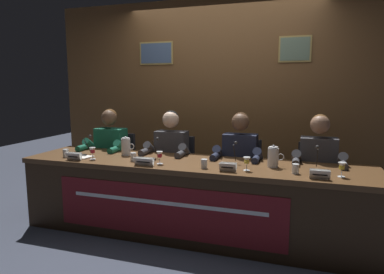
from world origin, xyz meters
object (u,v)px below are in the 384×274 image
(nameplate_far_right, at_px, (320,174))
(water_pitcher_right_side, at_px, (273,157))
(juice_glass_center_left, at_px, (160,155))
(chair_far_left, at_px, (117,170))
(nameplate_far_left, at_px, (74,156))
(microphone_far_left, at_px, (86,149))
(juice_glass_center_right, at_px, (247,161))
(microphone_center_right, at_px, (234,157))
(document_stack_far_left, at_px, (82,157))
(juice_glass_far_left, at_px, (93,151))
(microphone_far_right, at_px, (317,162))
(chair_center_right, at_px, (241,181))
(nameplate_center_right, at_px, (228,167))
(water_cup_far_left, at_px, (66,154))
(panelist_far_right, at_px, (318,166))
(water_cup_center_left, at_px, (133,157))
(nameplate_center_left, at_px, (144,162))
(panelist_far_left, at_px, (108,152))
(water_pitcher_left_side, at_px, (126,147))
(chair_center_left, at_px, (175,175))
(water_cup_center_right, at_px, (204,164))
(water_cup_far_right, at_px, (295,169))
(microphone_center_left, at_px, (154,152))
(panelist_center_left, at_px, (169,156))
(juice_glass_far_right, at_px, (342,167))
(panelist_center_right, at_px, (239,161))

(nameplate_far_right, height_order, water_pitcher_right_side, water_pitcher_right_side)
(juice_glass_center_left, relative_size, nameplate_far_right, 0.77)
(chair_far_left, relative_size, nameplate_far_left, 5.44)
(chair_far_left, height_order, microphone_far_left, microphone_far_left)
(juice_glass_center_right, bearing_deg, water_pitcher_right_side, 45.27)
(microphone_center_right, distance_m, document_stack_far_left, 1.61)
(juice_glass_far_left, bearing_deg, microphone_far_right, 5.65)
(chair_center_right, relative_size, nameplate_center_right, 5.88)
(nameplate_center_right, distance_m, microphone_center_right, 0.28)
(water_cup_far_left, height_order, panelist_far_right, panelist_far_right)
(juice_glass_far_left, xyz_separation_m, water_cup_center_left, (0.44, 0.06, -0.05))
(chair_center_right, height_order, nameplate_far_right, chair_center_right)
(nameplate_far_left, relative_size, microphone_far_left, 0.75)
(water_cup_far_left, distance_m, nameplate_center_left, 0.97)
(juice_glass_center_left, relative_size, document_stack_far_left, 0.53)
(microphone_center_right, bearing_deg, panelist_far_left, 166.94)
(chair_center_right, relative_size, water_pitcher_right_side, 4.23)
(nameplate_center_right, bearing_deg, water_pitcher_left_side, 163.39)
(juice_glass_far_left, relative_size, chair_center_right, 0.14)
(microphone_far_left, distance_m, juice_glass_center_right, 1.77)
(juice_glass_center_left, xyz_separation_m, nameplate_far_right, (1.46, -0.10, -0.05))
(panelist_far_left, xyz_separation_m, nameplate_far_left, (0.04, -0.69, 0.08))
(document_stack_far_left, bearing_deg, juice_glass_center_left, -1.86)
(chair_center_left, relative_size, juice_glass_center_right, 7.16)
(juice_glass_center_right, height_order, panelist_far_right, panelist_far_right)
(panelist_far_left, bearing_deg, water_cup_center_right, -23.39)
(water_cup_far_right, bearing_deg, water_pitcher_left_side, 172.00)
(water_cup_center_right, xyz_separation_m, water_pitcher_left_side, (-0.97, 0.31, 0.06))
(microphone_center_left, height_order, juice_glass_center_right, microphone_center_left)
(panelist_center_left, distance_m, nameplate_center_left, 0.69)
(panelist_far_left, distance_m, water_pitcher_right_side, 2.02)
(microphone_center_right, height_order, water_cup_far_right, microphone_center_right)
(microphone_far_left, distance_m, juice_glass_center_left, 0.93)
(microphone_far_left, height_order, microphone_center_left, same)
(water_cup_far_left, xyz_separation_m, document_stack_far_left, (0.17, 0.04, -0.03))
(chair_center_left, xyz_separation_m, juice_glass_far_right, (1.76, -0.74, 0.40))
(chair_far_left, relative_size, water_cup_far_right, 10.44)
(document_stack_far_left, bearing_deg, panelist_center_left, 34.93)
(panelist_center_right, relative_size, water_pitcher_left_side, 5.78)
(microphone_center_right, distance_m, microphone_far_right, 0.75)
(chair_center_left, relative_size, nameplate_center_left, 4.56)
(nameplate_center_left, xyz_separation_m, microphone_center_left, (-0.03, 0.30, 0.03))
(juice_glass_center_left, xyz_separation_m, water_pitcher_right_side, (1.06, 0.22, 0.01))
(juice_glass_center_left, bearing_deg, document_stack_far_left, 178.14)
(chair_far_left, distance_m, chair_center_left, 0.80)
(panelist_center_right, relative_size, juice_glass_far_right, 9.80)
(chair_center_left, xyz_separation_m, chair_center_right, (0.80, 0.00, 0.00))
(nameplate_center_left, height_order, microphone_center_left, microphone_center_left)
(water_pitcher_left_side, relative_size, document_stack_far_left, 0.90)
(water_cup_center_left, height_order, microphone_far_right, microphone_far_right)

